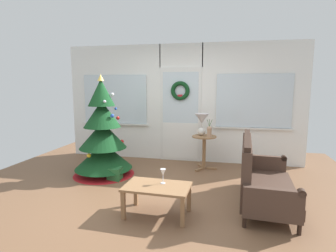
{
  "coord_description": "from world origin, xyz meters",
  "views": [
    {
      "loc": [
        1.02,
        -3.85,
        1.69
      ],
      "look_at": [
        0.05,
        0.55,
        1.0
      ],
      "focal_mm": 29.29,
      "sensor_mm": 36.0,
      "label": 1
    }
  ],
  "objects_px": {
    "side_table": "(204,146)",
    "wine_glass": "(163,173)",
    "christmas_tree": "(103,140)",
    "table_lamp": "(202,121)",
    "gift_box": "(115,174)",
    "settee_sofa": "(260,178)",
    "coffee_table": "(157,190)",
    "flower_vase": "(209,131)"
  },
  "relations": [
    {
      "from": "side_table",
      "to": "wine_glass",
      "type": "xyz_separation_m",
      "value": [
        -0.36,
        -2.01,
        0.06
      ]
    },
    {
      "from": "christmas_tree",
      "to": "side_table",
      "type": "relative_size",
      "value": 2.76
    },
    {
      "from": "table_lamp",
      "to": "side_table",
      "type": "bearing_deg",
      "value": -33.69
    },
    {
      "from": "wine_glass",
      "to": "side_table",
      "type": "bearing_deg",
      "value": 79.81
    },
    {
      "from": "side_table",
      "to": "gift_box",
      "type": "height_order",
      "value": "side_table"
    },
    {
      "from": "christmas_tree",
      "to": "table_lamp",
      "type": "distance_m",
      "value": 1.94
    },
    {
      "from": "table_lamp",
      "to": "wine_glass",
      "type": "distance_m",
      "value": 2.11
    },
    {
      "from": "table_lamp",
      "to": "wine_glass",
      "type": "relative_size",
      "value": 2.26
    },
    {
      "from": "settee_sofa",
      "to": "wine_glass",
      "type": "bearing_deg",
      "value": -156.81
    },
    {
      "from": "christmas_tree",
      "to": "wine_glass",
      "type": "relative_size",
      "value": 9.58
    },
    {
      "from": "wine_glass",
      "to": "gift_box",
      "type": "relative_size",
      "value": 0.86
    },
    {
      "from": "coffee_table",
      "to": "wine_glass",
      "type": "xyz_separation_m",
      "value": [
        0.06,
        0.1,
        0.2
      ]
    },
    {
      "from": "side_table",
      "to": "gift_box",
      "type": "bearing_deg",
      "value": -146.23
    },
    {
      "from": "coffee_table",
      "to": "wine_glass",
      "type": "height_order",
      "value": "wine_glass"
    },
    {
      "from": "table_lamp",
      "to": "wine_glass",
      "type": "xyz_separation_m",
      "value": [
        -0.3,
        -2.05,
        -0.42
      ]
    },
    {
      "from": "flower_vase",
      "to": "table_lamp",
      "type": "bearing_deg",
      "value": 147.99
    },
    {
      "from": "table_lamp",
      "to": "flower_vase",
      "type": "distance_m",
      "value": 0.25
    },
    {
      "from": "flower_vase",
      "to": "wine_glass",
      "type": "bearing_deg",
      "value": -103.31
    },
    {
      "from": "settee_sofa",
      "to": "coffee_table",
      "type": "relative_size",
      "value": 1.9
    },
    {
      "from": "coffee_table",
      "to": "side_table",
      "type": "bearing_deg",
      "value": 78.81
    },
    {
      "from": "flower_vase",
      "to": "coffee_table",
      "type": "bearing_deg",
      "value": -104.17
    },
    {
      "from": "settee_sofa",
      "to": "side_table",
      "type": "height_order",
      "value": "settee_sofa"
    },
    {
      "from": "christmas_tree",
      "to": "coffee_table",
      "type": "bearing_deg",
      "value": -44.19
    },
    {
      "from": "wine_glass",
      "to": "flower_vase",
      "type": "bearing_deg",
      "value": 76.69
    },
    {
      "from": "side_table",
      "to": "gift_box",
      "type": "relative_size",
      "value": 2.97
    },
    {
      "from": "settee_sofa",
      "to": "flower_vase",
      "type": "height_order",
      "value": "flower_vase"
    },
    {
      "from": "settee_sofa",
      "to": "coffee_table",
      "type": "bearing_deg",
      "value": -154.23
    },
    {
      "from": "coffee_table",
      "to": "wine_glass",
      "type": "distance_m",
      "value": 0.23
    },
    {
      "from": "christmas_tree",
      "to": "wine_glass",
      "type": "xyz_separation_m",
      "value": [
        1.45,
        -1.26,
        -0.13
      ]
    },
    {
      "from": "christmas_tree",
      "to": "coffee_table",
      "type": "xyz_separation_m",
      "value": [
        1.4,
        -1.36,
        -0.33
      ]
    },
    {
      "from": "settee_sofa",
      "to": "wine_glass",
      "type": "distance_m",
      "value": 1.39
    },
    {
      "from": "table_lamp",
      "to": "gift_box",
      "type": "relative_size",
      "value": 1.94
    },
    {
      "from": "flower_vase",
      "to": "wine_glass",
      "type": "relative_size",
      "value": 1.79
    },
    {
      "from": "christmas_tree",
      "to": "table_lamp",
      "type": "bearing_deg",
      "value": 24.12
    },
    {
      "from": "settee_sofa",
      "to": "table_lamp",
      "type": "distance_m",
      "value": 1.88
    },
    {
      "from": "table_lamp",
      "to": "gift_box",
      "type": "bearing_deg",
      "value": -144.06
    },
    {
      "from": "settee_sofa",
      "to": "table_lamp",
      "type": "relative_size",
      "value": 3.7
    },
    {
      "from": "coffee_table",
      "to": "gift_box",
      "type": "distance_m",
      "value": 1.56
    },
    {
      "from": "table_lamp",
      "to": "coffee_table",
      "type": "relative_size",
      "value": 0.51
    },
    {
      "from": "wine_glass",
      "to": "gift_box",
      "type": "xyz_separation_m",
      "value": [
        -1.12,
        1.02,
        -0.43
      ]
    },
    {
      "from": "gift_box",
      "to": "settee_sofa",
      "type": "bearing_deg",
      "value": -11.13
    },
    {
      "from": "side_table",
      "to": "table_lamp",
      "type": "relative_size",
      "value": 1.54
    }
  ]
}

